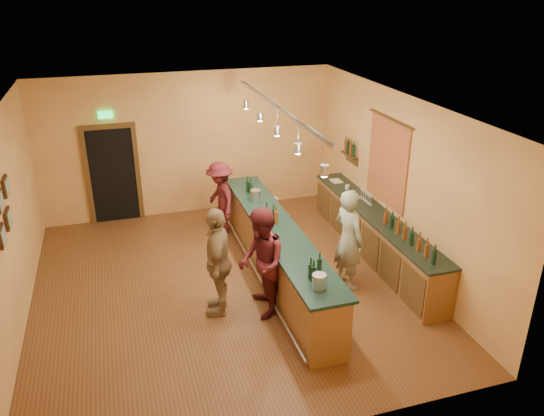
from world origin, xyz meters
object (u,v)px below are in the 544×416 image
object	(u,v)px
customer_a	(261,263)
bar_stool	(273,205)
tasting_bar	(277,248)
customer_b	(218,261)
bartender	(349,239)
back_counter	(375,235)
customer_c	(220,198)

from	to	relation	value
customer_a	bar_stool	distance (m)	3.38
tasting_bar	bar_stool	bearing A→B (deg)	74.64
customer_a	customer_b	xyz separation A→B (m)	(-0.64, 0.25, 0.00)
tasting_bar	bartender	bearing A→B (deg)	-28.00
customer_a	bar_stool	world-z (taller)	customer_a
back_counter	bartender	bearing A→B (deg)	-140.18
back_counter	bartender	world-z (taller)	bartender
customer_b	customer_c	size ratio (longest dim) A/B	1.16
back_counter	bartender	distance (m)	1.27
back_counter	bar_stool	size ratio (longest dim) A/B	7.29
back_counter	bar_stool	bearing A→B (deg)	125.16
bartender	customer_c	distance (m)	3.21
tasting_bar	bartender	xyz separation A→B (m)	(1.11, -0.59, 0.30)
customer_b	bar_stool	size ratio (longest dim) A/B	2.92
bartender	bar_stool	bearing A→B (deg)	-5.80
tasting_bar	customer_c	bearing A→B (deg)	104.24
tasting_bar	customer_b	world-z (taller)	customer_b
tasting_bar	customer_b	xyz separation A→B (m)	(-1.19, -0.69, 0.30)
customer_c	tasting_bar	bearing A→B (deg)	4.92
bartender	customer_a	xyz separation A→B (m)	(-1.65, -0.35, 0.00)
back_counter	bar_stool	distance (m)	2.47
bartender	customer_c	bearing A→B (deg)	15.05
back_counter	customer_c	xyz separation A→B (m)	(-2.58, 1.98, 0.30)
customer_a	customer_b	world-z (taller)	customer_b
customer_a	bar_stool	xyz separation A→B (m)	(1.15, 3.14, -0.43)
customer_c	bar_stool	size ratio (longest dim) A/B	2.51
tasting_bar	customer_b	distance (m)	1.41
bartender	customer_b	world-z (taller)	customer_b
customer_b	bar_stool	bearing A→B (deg)	164.23
tasting_bar	bar_stool	distance (m)	2.29
customer_b	bar_stool	distance (m)	3.43
customer_a	customer_c	world-z (taller)	customer_a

